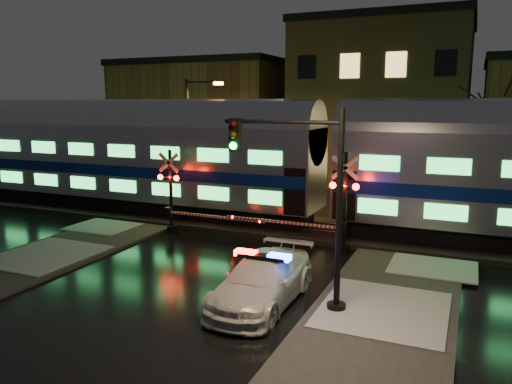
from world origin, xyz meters
TOP-DOWN VIEW (x-y plane):
  - ground at (0.00, 0.00)m, footprint 120.00×120.00m
  - ballast at (0.00, 5.00)m, footprint 90.00×4.20m
  - sidewalk_right at (6.50, -6.00)m, footprint 4.00×20.00m
  - building_left at (-13.00, 22.00)m, footprint 14.00×10.00m
  - building_mid at (2.00, 22.50)m, footprint 12.00×11.00m
  - train at (2.60, 5.00)m, footprint 51.00×3.12m
  - police_car at (3.00, -3.69)m, footprint 2.05×4.99m
  - crossing_signal_right at (3.64, 2.31)m, footprint 5.78×0.66m
  - crossing_signal_left at (-3.81, 2.30)m, footprint 5.46×0.64m
  - traffic_light at (4.32, -3.54)m, footprint 3.78×0.69m
  - streetlight at (-6.95, 9.00)m, footprint 2.46×0.26m

SIDE VIEW (x-z plane):
  - ground at x=0.00m, z-range 0.00..0.00m
  - sidewalk_right at x=6.50m, z-range 0.00..0.12m
  - ballast at x=0.00m, z-range 0.00..0.24m
  - police_car at x=3.00m, z-range -0.08..1.53m
  - crossing_signal_left at x=-3.81m, z-range -0.34..3.53m
  - crossing_signal_right at x=3.64m, z-range -0.35..3.74m
  - traffic_light at x=4.32m, z-range 0.19..6.03m
  - train at x=2.60m, z-range 0.42..6.35m
  - streetlight at x=-6.95m, z-range 0.56..7.91m
  - building_left at x=-13.00m, z-range 0.00..9.00m
  - building_mid at x=2.00m, z-range 0.00..11.50m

